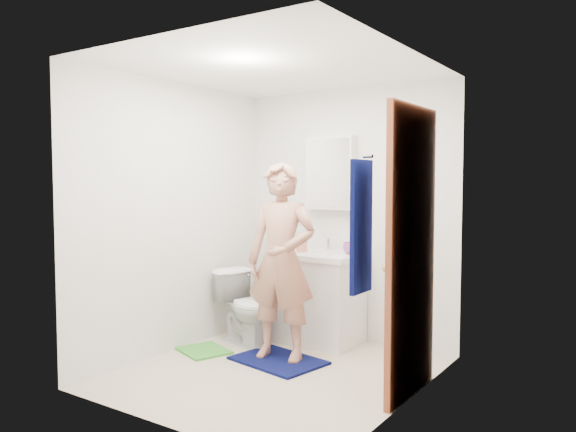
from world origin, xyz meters
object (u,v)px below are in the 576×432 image
(vanity_cabinet, at_px, (319,300))
(medicine_cabinet, at_px, (331,173))
(man, at_px, (281,261))
(toilet, at_px, (248,307))
(toothbrush_cup, at_px, (350,248))
(soap_dispenser, at_px, (302,242))
(towel, at_px, (361,227))

(vanity_cabinet, relative_size, medicine_cabinet, 1.14)
(vanity_cabinet, distance_m, man, 0.79)
(toilet, bearing_deg, man, -97.76)
(toothbrush_cup, bearing_deg, soap_dispenser, -164.87)
(vanity_cabinet, height_order, medicine_cabinet, medicine_cabinet)
(soap_dispenser, distance_m, man, 0.66)
(medicine_cabinet, xyz_separation_m, toilet, (-0.53, -0.64, -1.26))
(man, bearing_deg, medicine_cabinet, 80.38)
(vanity_cabinet, bearing_deg, toothbrush_cup, 18.64)
(medicine_cabinet, bearing_deg, toilet, -129.78)
(vanity_cabinet, distance_m, medicine_cabinet, 1.22)
(toothbrush_cup, xyz_separation_m, man, (-0.26, -0.74, -0.05))
(medicine_cabinet, height_order, toothbrush_cup, medicine_cabinet)
(towel, bearing_deg, soap_dispenser, 132.85)
(toilet, xyz_separation_m, soap_dispenser, (0.36, 0.38, 0.60))
(towel, bearing_deg, vanity_cabinet, 128.47)
(towel, height_order, man, man)
(soap_dispenser, bearing_deg, towel, -47.15)
(towel, bearing_deg, man, 144.21)
(man, bearing_deg, toilet, 145.59)
(toothbrush_cup, bearing_deg, towel, -60.35)
(toilet, xyz_separation_m, toothbrush_cup, (0.81, 0.50, 0.56))
(toilet, height_order, toothbrush_cup, toothbrush_cup)
(towel, height_order, soap_dispenser, towel)
(medicine_cabinet, relative_size, man, 0.42)
(medicine_cabinet, bearing_deg, soap_dispenser, -124.23)
(vanity_cabinet, xyz_separation_m, man, (0.02, -0.65, 0.45))
(medicine_cabinet, bearing_deg, toothbrush_cup, -24.88)
(medicine_cabinet, height_order, toilet, medicine_cabinet)
(towel, height_order, toothbrush_cup, towel)
(vanity_cabinet, height_order, man, man)
(vanity_cabinet, relative_size, man, 0.48)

